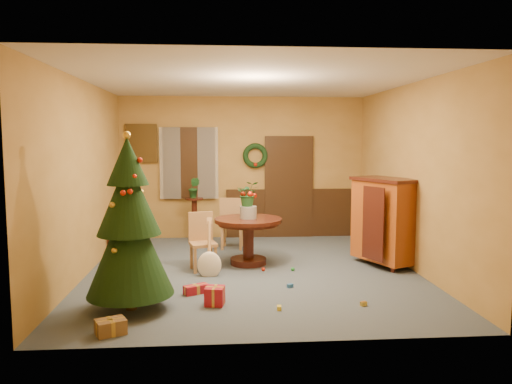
{
  "coord_description": "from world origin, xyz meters",
  "views": [
    {
      "loc": [
        -0.52,
        -7.53,
        2.02
      ],
      "look_at": [
        0.09,
        0.4,
        1.19
      ],
      "focal_mm": 35.0,
      "sensor_mm": 36.0,
      "label": 1
    }
  ],
  "objects": [
    {
      "name": "sideboard",
      "position": [
        2.15,
        0.21,
        0.76
      ],
      "size": [
        0.99,
        1.25,
        1.42
      ],
      "color": "#572109",
      "rests_on": "floor"
    },
    {
      "name": "gift_d",
      "position": [
        -0.82,
        -1.08,
        0.06
      ],
      "size": [
        0.35,
        0.28,
        0.12
      ],
      "color": "maroon",
      "rests_on": "floor"
    },
    {
      "name": "guitar",
      "position": [
        -0.66,
        -0.25,
        0.42
      ],
      "size": [
        0.46,
        0.6,
        0.82
      ],
      "primitive_type": null,
      "rotation": [
        -0.49,
        0.0,
        0.2
      ],
      "color": "#F9E9CF",
      "rests_on": "floor"
    },
    {
      "name": "plant_stand",
      "position": [
        -0.98,
        2.22,
        0.55
      ],
      "size": [
        0.35,
        0.35,
        0.89
      ],
      "color": "black",
      "rests_on": "floor"
    },
    {
      "name": "toy_b",
      "position": [
        0.63,
        -0.06,
        0.03
      ],
      "size": [
        0.06,
        0.06,
        0.06
      ],
      "primitive_type": "sphere",
      "color": "#248432",
      "rests_on": "floor"
    },
    {
      "name": "dining_table",
      "position": [
        -0.03,
        0.44,
        0.53
      ],
      "size": [
        1.1,
        1.1,
        0.75
      ],
      "color": "black",
      "rests_on": "floor"
    },
    {
      "name": "urn",
      "position": [
        -0.03,
        0.44,
        0.85
      ],
      "size": [
        0.27,
        0.27,
        0.2
      ],
      "primitive_type": "cylinder",
      "color": "slate",
      "rests_on": "dining_table"
    },
    {
      "name": "toy_c",
      "position": [
        0.2,
        -1.79,
        0.03
      ],
      "size": [
        0.06,
        0.08,
        0.05
      ],
      "primitive_type": "cube",
      "rotation": [
        0.0,
        0.0,
        1.47
      ],
      "color": "gold",
      "rests_on": "floor"
    },
    {
      "name": "stand_plant",
      "position": [
        -0.98,
        2.22,
        1.09
      ],
      "size": [
        0.26,
        0.23,
        0.4
      ],
      "primitive_type": "imported",
      "rotation": [
        0.0,
        0.0,
        -0.28
      ],
      "color": "#19471E",
      "rests_on": "plant_stand"
    },
    {
      "name": "christmas_tree",
      "position": [
        -1.57,
        -1.63,
        1.01
      ],
      "size": [
        1.03,
        1.03,
        2.12
      ],
      "color": "#382111",
      "rests_on": "floor"
    },
    {
      "name": "gift_b",
      "position": [
        -0.57,
        -1.55,
        0.11
      ],
      "size": [
        0.26,
        0.26,
        0.23
      ],
      "color": "maroon",
      "rests_on": "floor"
    },
    {
      "name": "toy_a",
      "position": [
        0.46,
        -0.91,
        0.03
      ],
      "size": [
        0.09,
        0.09,
        0.05
      ],
      "primitive_type": "cube",
      "rotation": [
        0.0,
        0.0,
        0.61
      ],
      "color": "#225696",
      "rests_on": "floor"
    },
    {
      "name": "centerpiece_plant",
      "position": [
        -0.03,
        0.44,
        1.16
      ],
      "size": [
        0.37,
        0.32,
        0.41
      ],
      "primitive_type": "imported",
      "color": "#1E4C23",
      "rests_on": "urn"
    },
    {
      "name": "gift_c",
      "position": [
        -0.66,
        0.17,
        0.06
      ],
      "size": [
        0.29,
        0.28,
        0.13
      ],
      "color": "brown",
      "rests_on": "floor"
    },
    {
      "name": "chair_near",
      "position": [
        -0.77,
        0.17,
        0.48
      ],
      "size": [
        0.47,
        0.47,
        0.9
      ],
      "color": "olive",
      "rests_on": "floor"
    },
    {
      "name": "writing_desk",
      "position": [
        -2.15,
        1.51,
        0.52
      ],
      "size": [
        0.8,
        0.45,
        0.69
      ],
      "color": "black",
      "rests_on": "floor"
    },
    {
      "name": "toy_d",
      "position": [
        0.17,
        -0.03,
        0.03
      ],
      "size": [
        0.06,
        0.06,
        0.06
      ],
      "primitive_type": "sphere",
      "color": "red",
      "rests_on": "floor"
    },
    {
      "name": "room_envelope",
      "position": [
        0.21,
        2.7,
        1.12
      ],
      "size": [
        5.5,
        5.5,
        5.5
      ],
      "color": "#3A4454",
      "rests_on": "ground"
    },
    {
      "name": "toy_e",
      "position": [
        1.25,
        -1.72,
        0.03
      ],
      "size": [
        0.09,
        0.08,
        0.05
      ],
      "primitive_type": "cube",
      "rotation": [
        0.0,
        0.0,
        0.49
      ],
      "color": "gold",
      "rests_on": "floor"
    },
    {
      "name": "gift_a",
      "position": [
        -1.65,
        -2.4,
        0.08
      ],
      "size": [
        0.36,
        0.32,
        0.16
      ],
      "color": "brown",
      "rests_on": "floor"
    },
    {
      "name": "chair_far",
      "position": [
        -0.27,
        1.58,
        0.52
      ],
      "size": [
        0.47,
        0.47,
        0.97
      ],
      "color": "olive",
      "rests_on": "floor"
    }
  ]
}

